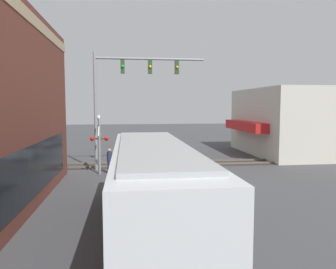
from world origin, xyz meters
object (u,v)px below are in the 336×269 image
Objects in this scene: city_bus at (153,185)px; parked_car_grey at (134,139)px; pedestrian_near_bus at (192,189)px; parked_car_white at (136,148)px; pedestrian_at_crossing at (110,161)px; crossing_signal at (99,139)px.

city_bus is 25.91m from parked_car_grey.
pedestrian_near_bus is (-23.54, -1.83, 0.32)m from parked_car_grey.
pedestrian_at_crossing reaches higher than parked_car_white.
crossing_signal is at bearing 161.36° from parked_car_white.
pedestrian_near_bus is at bearing -175.55° from parked_car_grey.
parked_car_grey is at bearing -0.00° from city_bus.
parked_car_white is 7.75m from pedestrian_at_crossing.
pedestrian_near_bus is 1.13× the size of pedestrian_at_crossing.
parked_car_grey is 23.61m from pedestrian_near_bus.
parked_car_grey is 15.49m from pedestrian_at_crossing.
parked_car_white is at bearing -18.64° from crossing_signal.
parked_car_white is 7.87m from parked_car_grey.
pedestrian_near_bus reaches higher than parked_car_white.
pedestrian_at_crossing is (-15.36, 1.95, 0.20)m from parked_car_grey.
pedestrian_near_bus is 9.01m from pedestrian_at_crossing.
parked_car_white is at bearing -14.60° from pedestrian_at_crossing.
pedestrian_near_bus is (2.34, -1.83, -0.78)m from city_bus.
pedestrian_at_crossing is at bearing 10.51° from city_bus.
parked_car_grey is 2.76× the size of pedestrian_at_crossing.
parked_car_grey is at bearing -0.00° from parked_car_white.
city_bus reaches higher than pedestrian_near_bus.
crossing_signal reaches higher than pedestrian_near_bus.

